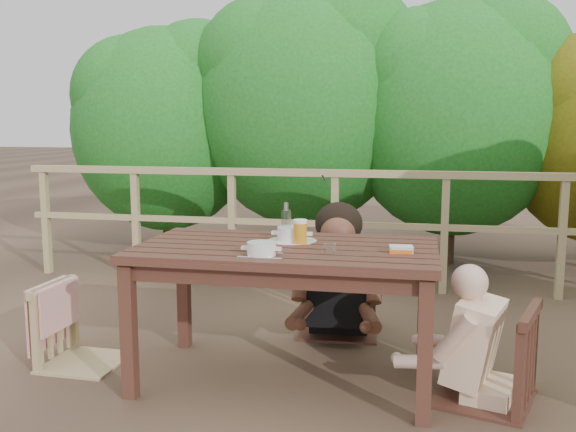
% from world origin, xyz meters
% --- Properties ---
extents(ground, '(60.00, 60.00, 0.00)m').
position_xyz_m(ground, '(0.00, 0.00, 0.00)').
color(ground, brown).
rests_on(ground, ground).
extents(table, '(1.59, 0.89, 0.73)m').
position_xyz_m(table, '(0.00, 0.00, 0.37)').
color(table, '#3E2219').
rests_on(table, ground).
extents(chair_left, '(0.45, 0.45, 0.89)m').
position_xyz_m(chair_left, '(-1.20, -0.01, 0.45)').
color(chair_left, tan).
rests_on(chair_left, ground).
extents(chair_far, '(0.54, 0.54, 1.03)m').
position_xyz_m(chair_far, '(0.18, 0.86, 0.51)').
color(chair_far, '#3E2219').
rests_on(chair_far, ground).
extents(chair_right, '(0.60, 0.60, 0.96)m').
position_xyz_m(chair_right, '(1.04, -0.05, 0.48)').
color(chair_right, '#3E2219').
rests_on(chair_right, ground).
extents(woman, '(0.59, 0.71, 1.36)m').
position_xyz_m(woman, '(0.18, 0.88, 0.68)').
color(woman, black).
rests_on(woman, ground).
extents(diner_right, '(0.68, 0.61, 1.14)m').
position_xyz_m(diner_right, '(1.07, -0.05, 0.57)').
color(diner_right, beige).
rests_on(diner_right, ground).
extents(railing, '(5.60, 0.10, 1.01)m').
position_xyz_m(railing, '(0.00, 2.00, 0.51)').
color(railing, tan).
rests_on(railing, ground).
extents(hedge_row, '(6.60, 1.60, 3.80)m').
position_xyz_m(hedge_row, '(0.40, 3.20, 1.90)').
color(hedge_row, '#1C611D').
rests_on(hedge_row, ground).
extents(soup_near, '(0.24, 0.24, 0.08)m').
position_xyz_m(soup_near, '(-0.07, -0.27, 0.77)').
color(soup_near, white).
rests_on(soup_near, table).
extents(soup_far, '(0.28, 0.28, 0.09)m').
position_xyz_m(soup_far, '(0.00, 0.15, 0.78)').
color(soup_far, white).
rests_on(soup_far, table).
extents(bread_roll, '(0.12, 0.09, 0.07)m').
position_xyz_m(bread_roll, '(-0.06, -0.21, 0.77)').
color(bread_roll, '#AC602B').
rests_on(bread_roll, table).
extents(beer_glass, '(0.08, 0.08, 0.15)m').
position_xyz_m(beer_glass, '(0.06, 0.07, 0.81)').
color(beer_glass, orange).
rests_on(beer_glass, table).
extents(bottle, '(0.05, 0.05, 0.22)m').
position_xyz_m(bottle, '(-0.04, 0.19, 0.84)').
color(bottle, silver).
rests_on(bottle, table).
extents(tumbler, '(0.06, 0.06, 0.07)m').
position_xyz_m(tumbler, '(0.26, -0.16, 0.77)').
color(tumbler, silver).
rests_on(tumbler, table).
extents(butter_tub, '(0.13, 0.10, 0.05)m').
position_xyz_m(butter_tub, '(0.61, -0.07, 0.76)').
color(butter_tub, silver).
rests_on(butter_tub, table).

